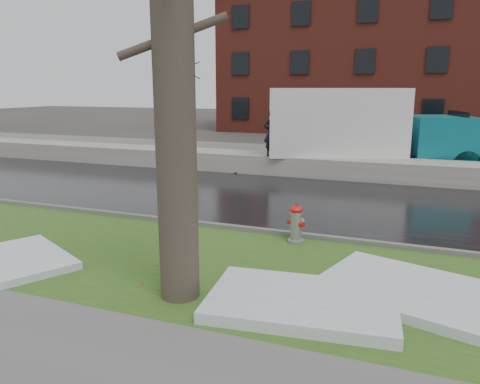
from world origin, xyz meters
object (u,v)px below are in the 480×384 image
(tree, at_px, (173,42))
(worker, at_px, (272,133))
(fire_hydrant, at_px, (296,222))
(box_truck, at_px, (363,129))

(tree, relative_size, worker, 4.43)
(fire_hydrant, relative_size, tree, 0.11)
(fire_hydrant, xyz_separation_m, tree, (-1.07, -3.23, 3.44))
(fire_hydrant, bearing_deg, box_truck, 112.65)
(fire_hydrant, distance_m, worker, 8.11)
(box_truck, bearing_deg, worker, -167.35)
(tree, bearing_deg, box_truck, 84.09)
(fire_hydrant, relative_size, worker, 0.49)
(tree, bearing_deg, worker, 99.60)
(tree, height_order, box_truck, tree)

